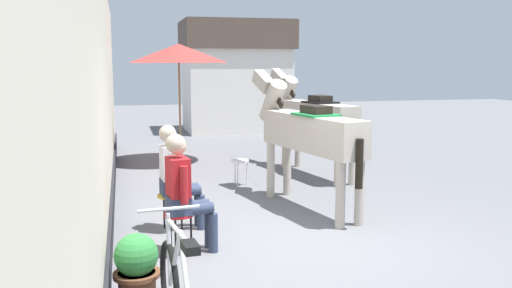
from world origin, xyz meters
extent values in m
plane|color=slate|center=(0.00, 3.00, 0.00)|extent=(40.00, 40.00, 0.00)
cube|color=beige|center=(-2.55, 1.50, 1.70)|extent=(0.30, 14.00, 3.40)
cube|color=black|center=(-2.53, 1.50, 0.18)|extent=(0.34, 14.00, 0.36)
cube|color=silver|center=(1.40, 11.24, 1.30)|extent=(3.20, 2.40, 2.60)
cube|color=brown|center=(1.40, 11.24, 3.05)|extent=(3.40, 2.60, 0.90)
cylinder|color=red|center=(-1.62, -0.07, 0.46)|extent=(0.34, 0.34, 0.03)
cylinder|color=black|center=(-1.48, -0.05, 0.22)|extent=(0.02, 0.02, 0.45)
cylinder|color=black|center=(-1.70, 0.04, 0.22)|extent=(0.02, 0.02, 0.45)
cylinder|color=black|center=(-1.67, -0.20, 0.22)|extent=(0.02, 0.02, 0.45)
cube|color=#2D3851|center=(-1.62, -0.07, 0.58)|extent=(0.28, 0.35, 0.20)
cube|color=maroon|center=(-1.62, -0.07, 0.90)|extent=(0.26, 0.37, 0.44)
sphere|color=tan|center=(-1.62, -0.07, 1.25)|extent=(0.20, 0.20, 0.20)
sphere|color=#B2A38E|center=(-1.64, -0.07, 1.28)|extent=(0.22, 0.22, 0.22)
cylinder|color=#2D3851|center=(-1.44, 0.04, 0.53)|extent=(0.39, 0.18, 0.13)
cylinder|color=#2D3851|center=(-1.25, 0.06, 0.23)|extent=(0.11, 0.11, 0.46)
cylinder|color=#2D3851|center=(-1.42, -0.12, 0.53)|extent=(0.39, 0.18, 0.13)
cylinder|color=#2D3851|center=(-1.23, -0.10, 0.23)|extent=(0.11, 0.11, 0.46)
cylinder|color=maroon|center=(-1.62, 0.13, 0.85)|extent=(0.09, 0.09, 0.42)
cylinder|color=maroon|center=(-1.57, -0.26, 0.85)|extent=(0.09, 0.09, 0.42)
cylinder|color=gold|center=(-1.63, 0.86, 0.46)|extent=(0.34, 0.34, 0.03)
cylinder|color=black|center=(-1.49, 0.87, 0.22)|extent=(0.02, 0.02, 0.45)
cylinder|color=black|center=(-1.71, 0.97, 0.22)|extent=(0.02, 0.02, 0.45)
cylinder|color=black|center=(-1.69, 0.73, 0.22)|extent=(0.02, 0.02, 0.45)
cube|color=#2D3851|center=(-1.63, 0.86, 0.58)|extent=(0.26, 0.34, 0.20)
cube|color=silver|center=(-1.63, 0.86, 0.90)|extent=(0.25, 0.36, 0.44)
sphere|color=tan|center=(-1.63, 0.86, 1.25)|extent=(0.20, 0.20, 0.20)
sphere|color=#B2A38E|center=(-1.65, 0.86, 1.28)|extent=(0.22, 0.22, 0.22)
cylinder|color=#2D3851|center=(-1.44, 0.95, 0.53)|extent=(0.39, 0.16, 0.13)
cylinder|color=#2D3851|center=(-1.25, 0.97, 0.23)|extent=(0.11, 0.11, 0.46)
cylinder|color=#2D3851|center=(-1.43, 0.79, 0.53)|extent=(0.39, 0.16, 0.13)
cylinder|color=#2D3851|center=(-1.24, 0.81, 0.23)|extent=(0.11, 0.11, 0.46)
cylinder|color=silver|center=(-1.62, 1.06, 0.85)|extent=(0.09, 0.09, 0.42)
cylinder|color=silver|center=(-1.59, 0.66, 0.85)|extent=(0.09, 0.09, 0.42)
cube|color=#B2A899|center=(0.49, 1.39, 1.16)|extent=(0.92, 2.24, 0.52)
cylinder|color=#B2A899|center=(0.12, 2.31, 0.45)|extent=(0.13, 0.13, 0.90)
cylinder|color=#B2A899|center=(0.42, 2.38, 0.45)|extent=(0.13, 0.13, 0.90)
cylinder|color=#B2A899|center=(0.55, 0.42, 0.45)|extent=(0.13, 0.13, 0.90)
cylinder|color=#B2A899|center=(0.85, 0.49, 0.45)|extent=(0.13, 0.13, 0.90)
cylinder|color=#B2A899|center=(0.22, 2.56, 1.55)|extent=(0.41, 0.68, 0.73)
cube|color=#B2A899|center=(0.15, 2.89, 1.86)|extent=(0.29, 0.55, 0.40)
cube|color=black|center=(0.23, 2.54, 1.69)|extent=(0.18, 0.62, 0.48)
cylinder|color=black|center=(0.74, 0.28, 0.89)|extent=(0.12, 0.12, 0.65)
cube|color=#197238|center=(0.51, 1.29, 1.44)|extent=(0.62, 0.70, 0.03)
cube|color=black|center=(0.51, 1.29, 1.51)|extent=(0.37, 0.49, 0.12)
cube|color=#B2A899|center=(1.43, 3.73, 1.16)|extent=(0.89, 2.24, 0.52)
cylinder|color=#B2A899|center=(1.07, 4.65, 0.45)|extent=(0.13, 0.13, 0.90)
cylinder|color=#B2A899|center=(1.38, 4.72, 0.45)|extent=(0.13, 0.13, 0.90)
cylinder|color=#B2A899|center=(1.48, 2.76, 0.45)|extent=(0.13, 0.13, 0.90)
cylinder|color=#B2A899|center=(1.78, 2.82, 0.45)|extent=(0.13, 0.13, 0.90)
cylinder|color=#B2A899|center=(1.18, 4.90, 1.55)|extent=(0.40, 0.68, 0.73)
cube|color=#B2A899|center=(1.11, 5.23, 1.86)|extent=(0.29, 0.55, 0.40)
cube|color=black|center=(1.18, 4.88, 1.69)|extent=(0.17, 0.63, 0.48)
cylinder|color=black|center=(1.66, 2.61, 0.89)|extent=(0.12, 0.12, 0.65)
cube|color=black|center=(1.45, 3.63, 1.44)|extent=(0.61, 0.69, 0.03)
cube|color=black|center=(1.45, 3.63, 1.51)|extent=(0.36, 0.49, 0.12)
cylinder|color=brown|center=(-2.12, -1.24, 0.14)|extent=(0.34, 0.34, 0.28)
cylinder|color=brown|center=(-2.12, -1.24, 0.26)|extent=(0.43, 0.43, 0.04)
sphere|color=#2D7A38|center=(-2.12, -1.24, 0.44)|extent=(0.40, 0.40, 0.40)
torus|color=black|center=(-1.87, -1.75, 0.36)|extent=(0.12, 0.71, 0.71)
cylinder|color=#B7BCC6|center=(-1.84, -2.03, 0.67)|extent=(0.08, 0.50, 0.60)
cylinder|color=#B7BCC6|center=(-1.80, -2.43, 0.64)|extent=(0.07, 0.36, 0.55)
cylinder|color=#B7BCC6|center=(-1.83, -2.20, 0.93)|extent=(0.11, 0.80, 0.09)
cylinder|color=#B7BCC6|center=(-1.86, -1.77, 0.66)|extent=(0.04, 0.09, 0.60)
cylinder|color=#B7BCC6|center=(-1.86, -1.80, 1.01)|extent=(0.50, 0.07, 0.03)
cube|color=black|center=(-1.79, -2.59, 0.95)|extent=(0.12, 0.21, 0.06)
cylinder|color=black|center=(-0.97, 5.82, 0.03)|extent=(0.44, 0.44, 0.06)
cylinder|color=olive|center=(-0.97, 5.82, 1.10)|extent=(0.04, 0.04, 2.20)
cone|color=red|center=(-0.97, 5.82, 2.38)|extent=(2.10, 2.10, 0.40)
cylinder|color=white|center=(-0.19, 3.25, 0.45)|extent=(0.32, 0.32, 0.03)
cylinder|color=silver|center=(-0.06, 3.25, 0.22)|extent=(0.02, 0.02, 0.43)
cylinder|color=silver|center=(-0.26, 3.36, 0.22)|extent=(0.02, 0.02, 0.43)
cylinder|color=silver|center=(-0.26, 3.14, 0.22)|extent=(0.02, 0.02, 0.43)
camera|label=1|loc=(-2.20, -6.11, 2.16)|focal=38.31mm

